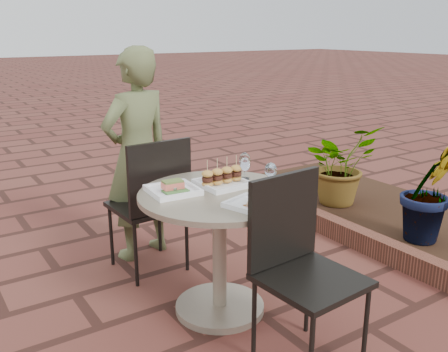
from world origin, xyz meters
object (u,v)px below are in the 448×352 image
cafe_table (220,234)px  plate_sliders (222,179)px  diner (137,155)px  chair_far (153,196)px  chair_near (298,254)px  plate_salmon (173,189)px  plate_tuna (251,204)px

cafe_table → plate_sliders: (0.08, 0.10, 0.29)m
plate_sliders → diner: bearing=99.0°
cafe_table → chair_far: 0.65m
cafe_table → chair_near: bearing=-80.0°
plate_salmon → plate_sliders: plate_sliders is taller
chair_far → plate_salmon: size_ratio=3.40×
cafe_table → plate_tuna: (0.01, -0.27, 0.26)m
cafe_table → plate_salmon: bearing=147.4°
chair_near → plate_salmon: size_ratio=3.40×
diner → plate_sliders: bearing=86.8°
chair_far → plate_sliders: 0.61m
cafe_table → plate_sliders: plate_sliders is taller
cafe_table → plate_salmon: (-0.21, 0.14, 0.27)m
diner → plate_tuna: diner is taller
chair_far → plate_sliders: size_ratio=3.43×
diner → plate_tuna: bearing=81.0°
plate_sliders → cafe_table: bearing=-129.9°
cafe_table → diner: diner is taller
chair_near → plate_tuna: size_ratio=3.42×
cafe_table → chair_near: size_ratio=0.97×
chair_near → plate_salmon: (-0.31, 0.69, 0.20)m
cafe_table → diner: 1.01m
chair_near → diner: (-0.15, 1.52, 0.20)m
chair_near → diner: diner is taller
plate_salmon → plate_tuna: bearing=-61.2°
plate_tuna → diner: bearing=93.2°
plate_salmon → plate_sliders: bearing=-8.0°
cafe_table → plate_tuna: bearing=-87.7°
diner → cafe_table: bearing=81.2°
plate_salmon → plate_tuna: (0.23, -0.41, -0.01)m
plate_tuna → chair_far: bearing=97.2°
chair_near → plate_tuna: 0.35m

